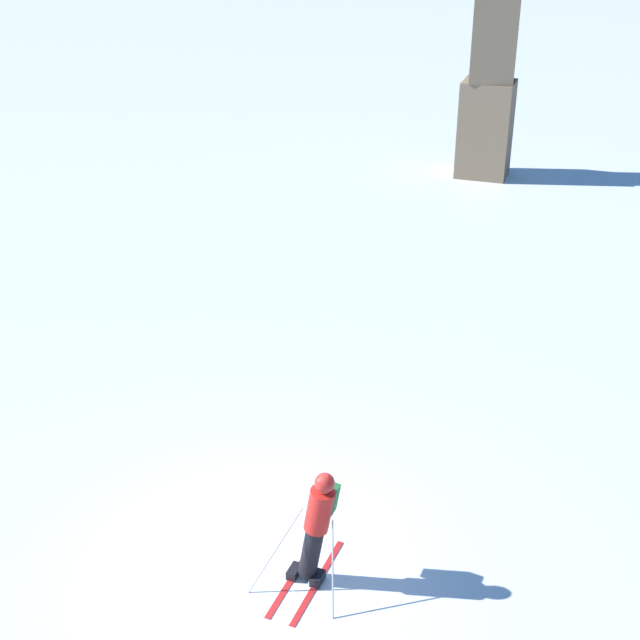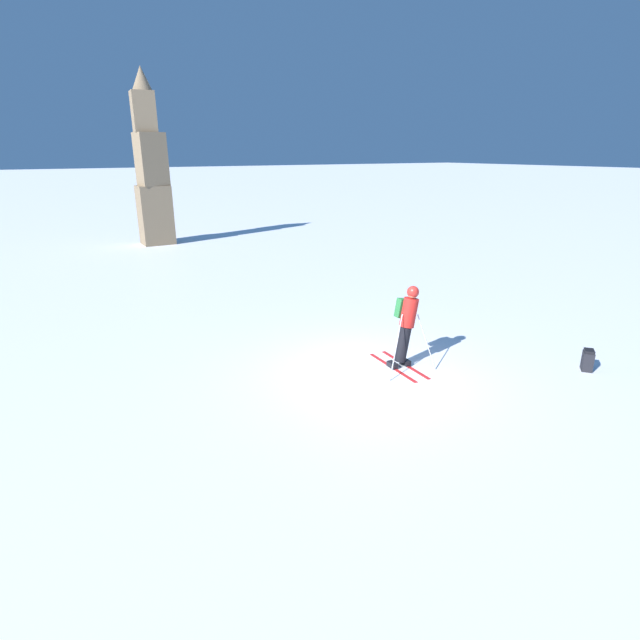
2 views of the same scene
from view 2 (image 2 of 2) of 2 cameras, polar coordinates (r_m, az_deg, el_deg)
The scene contains 4 objects.
ground_plane at distance 11.37m, azimuth 6.16°, elevation -6.04°, with size 300.00×300.00×0.00m, color white.
skier at distance 11.52m, azimuth 9.86°, elevation -0.14°, with size 1.29×1.82×1.92m.
rock_pillar at distance 28.11m, azimuth -18.71°, elevation 15.56°, with size 1.60×1.41×8.65m.
spare_backpack at distance 12.88m, azimuth 28.27°, elevation -4.07°, with size 0.37×0.36×0.50m.
Camera 2 is at (-6.32, -8.17, 4.76)m, focal length 28.00 mm.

